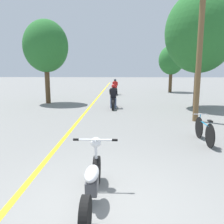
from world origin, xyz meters
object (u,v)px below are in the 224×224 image
utility_pole (200,51)px  motorcycle_rider_lead (113,99)px  roadside_tree_right_near (200,33)px  roadside_tree_left (46,46)px  roadside_tree_right_far (171,60)px  motorcycle_rider_far (115,89)px  motorcycle_foreground (92,181)px  bicycle_parked (204,131)px

utility_pole → motorcycle_rider_lead: 5.65m
roadside_tree_right_near → roadside_tree_left: size_ratio=1.22×
roadside_tree_right_near → roadside_tree_left: bearing=171.0°
roadside_tree_right_near → roadside_tree_right_far: (0.39, 9.60, -1.23)m
roadside_tree_right_far → motorcycle_rider_far: (-5.43, -2.67, -2.57)m
utility_pole → motorcycle_rider_far: size_ratio=2.80×
roadside_tree_right_near → motorcycle_rider_lead: roadside_tree_right_near is taller
roadside_tree_right_far → motorcycle_foreground: size_ratio=2.15×
motorcycle_rider_lead → bicycle_parked: 7.20m
motorcycle_foreground → motorcycle_rider_lead: 10.07m
motorcycle_rider_lead → roadside_tree_left: bearing=157.1°
utility_pole → roadside_tree_right_near: roadside_tree_right_near is taller
roadside_tree_right_near → bicycle_parked: size_ratio=3.82×
roadside_tree_right_far → motorcycle_foreground: 20.95m
roadside_tree_left → bicycle_parked: size_ratio=3.13×
roadside_tree_right_near → motorcycle_foreground: size_ratio=3.14×
utility_pole → motorcycle_rider_far: utility_pole is taller
roadside_tree_left → motorcycle_foreground: (4.47, -11.97, -3.34)m
utility_pole → roadside_tree_right_near: bearing=73.0°
roadside_tree_left → motorcycle_foreground: 13.20m
motorcycle_rider_far → bicycle_parked: bearing=-76.9°
roadside_tree_right_far → motorcycle_foreground: (-5.35, -20.07, -2.70)m
motorcycle_foreground → bicycle_parked: size_ratio=1.22×
motorcycle_rider_lead → bicycle_parked: (3.12, -6.49, -0.15)m
utility_pole → bicycle_parked: bearing=-102.2°
utility_pole → motorcycle_rider_far: 11.64m
roadside_tree_left → utility_pole: bearing=-32.2°
roadside_tree_right_near → motorcycle_foreground: bearing=-115.4°
motorcycle_foreground → roadside_tree_left: bearing=110.5°
motorcycle_rider_far → roadside_tree_right_far: bearing=26.2°
roadside_tree_right_near → motorcycle_rider_lead: (-4.94, -0.40, -3.80)m
roadside_tree_left → bicycle_parked: (7.61, -8.38, -3.35)m
motorcycle_foreground → motorcycle_rider_far: size_ratio=1.00×
roadside_tree_right_near → motorcycle_rider_far: size_ratio=3.14×
motorcycle_foreground → roadside_tree_right_near: bearing=64.6°
roadside_tree_right_far → motorcycle_rider_far: bearing=-153.8°
roadside_tree_left → motorcycle_rider_lead: 5.83m
roadside_tree_left → roadside_tree_right_far: bearing=39.5°
roadside_tree_right_near → bicycle_parked: (-1.82, -6.89, -3.95)m
bicycle_parked → motorcycle_foreground: bearing=-131.2°
utility_pole → roadside_tree_right_far: (1.53, 13.34, 0.05)m
motorcycle_foreground → motorcycle_rider_far: (-0.08, 17.41, 0.13)m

